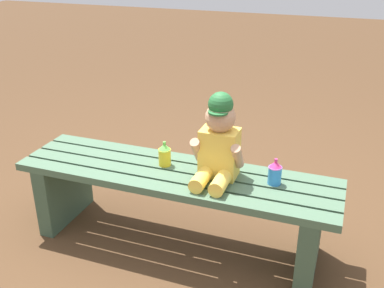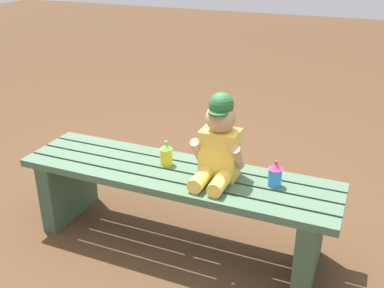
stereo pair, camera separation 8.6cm
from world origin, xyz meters
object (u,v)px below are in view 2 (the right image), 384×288
Objects in this scene: park_bench at (177,194)px; sippy_cup_left at (166,154)px; sippy_cup_right at (275,174)px; child_figure at (219,143)px.

park_bench is 0.21m from sippy_cup_left.
child_figure is at bearing -173.71° from sippy_cup_right.
child_figure is at bearing -5.84° from sippy_cup_left.
park_bench is 12.42× the size of sippy_cup_right.
sippy_cup_right is (0.46, 0.04, 0.19)m from park_bench.
sippy_cup_right is (0.26, 0.03, -0.12)m from child_figure.
sippy_cup_left reaches higher than park_bench.
park_bench is 0.50m from sippy_cup_right.
sippy_cup_left is at bearing 180.00° from sippy_cup_right.
sippy_cup_left is 0.53m from sippy_cup_right.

